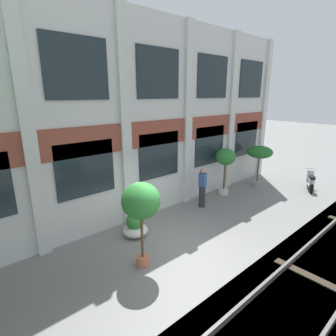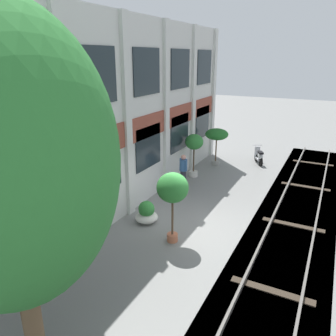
{
  "view_description": "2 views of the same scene",
  "coord_description": "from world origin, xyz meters",
  "px_view_note": "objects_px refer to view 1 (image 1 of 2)",
  "views": [
    {
      "loc": [
        -4.62,
        -4.86,
        4.46
      ],
      "look_at": [
        0.82,
        1.35,
        2.12
      ],
      "focal_mm": 28.0,
      "sensor_mm": 36.0,
      "label": 1
    },
    {
      "loc": [
        -9.42,
        -3.98,
        5.7
      ],
      "look_at": [
        -0.21,
        0.81,
        2.14
      ],
      "focal_mm": 35.0,
      "sensor_mm": 36.0,
      "label": 2
    }
  ],
  "objects_px": {
    "potted_plant_terracotta_small": "(260,153)",
    "potted_plant_low_pan": "(141,203)",
    "scooter_near_curb": "(311,182)",
    "potted_plant_tall_urn": "(225,160)",
    "resident_by_doorway": "(202,186)",
    "potted_plant_wide_bowl": "(135,226)"
  },
  "relations": [
    {
      "from": "potted_plant_terracotta_small",
      "to": "potted_plant_low_pan",
      "type": "relative_size",
      "value": 0.86
    },
    {
      "from": "scooter_near_curb",
      "to": "resident_by_doorway",
      "type": "height_order",
      "value": "resident_by_doorway"
    },
    {
      "from": "potted_plant_wide_bowl",
      "to": "potted_plant_low_pan",
      "type": "height_order",
      "value": "potted_plant_low_pan"
    },
    {
      "from": "potted_plant_low_pan",
      "to": "scooter_near_curb",
      "type": "relative_size",
      "value": 1.87
    },
    {
      "from": "potted_plant_terracotta_small",
      "to": "potted_plant_low_pan",
      "type": "height_order",
      "value": "potted_plant_low_pan"
    },
    {
      "from": "potted_plant_tall_urn",
      "to": "potted_plant_low_pan",
      "type": "xyz_separation_m",
      "value": [
        -5.89,
        -1.79,
        0.17
      ]
    },
    {
      "from": "potted_plant_terracotta_small",
      "to": "resident_by_doorway",
      "type": "xyz_separation_m",
      "value": [
        -4.13,
        0.06,
        -0.76
      ]
    },
    {
      "from": "potted_plant_low_pan",
      "to": "scooter_near_curb",
      "type": "distance_m",
      "value": 9.52
    },
    {
      "from": "potted_plant_low_pan",
      "to": "resident_by_doorway",
      "type": "bearing_deg",
      "value": 20.39
    },
    {
      "from": "potted_plant_terracotta_small",
      "to": "scooter_near_curb",
      "type": "height_order",
      "value": "potted_plant_terracotta_small"
    },
    {
      "from": "scooter_near_curb",
      "to": "potted_plant_wide_bowl",
      "type": "bearing_deg",
      "value": 138.21
    },
    {
      "from": "potted_plant_tall_urn",
      "to": "resident_by_doorway",
      "type": "xyz_separation_m",
      "value": [
        -1.81,
        -0.27,
        -0.76
      ]
    },
    {
      "from": "potted_plant_terracotta_small",
      "to": "potted_plant_wide_bowl",
      "type": "xyz_separation_m",
      "value": [
        -7.49,
        -0.05,
        -1.31
      ]
    },
    {
      "from": "scooter_near_curb",
      "to": "potted_plant_terracotta_small",
      "type": "bearing_deg",
      "value": 90.8
    },
    {
      "from": "potted_plant_tall_urn",
      "to": "scooter_near_curb",
      "type": "bearing_deg",
      "value": -34.86
    },
    {
      "from": "potted_plant_wide_bowl",
      "to": "scooter_near_curb",
      "type": "relative_size",
      "value": 0.65
    },
    {
      "from": "potted_plant_tall_urn",
      "to": "potted_plant_low_pan",
      "type": "bearing_deg",
      "value": -163.08
    },
    {
      "from": "potted_plant_tall_urn",
      "to": "potted_plant_terracotta_small",
      "type": "relative_size",
      "value": 1.07
    },
    {
      "from": "scooter_near_curb",
      "to": "resident_by_doorway",
      "type": "relative_size",
      "value": 0.77
    },
    {
      "from": "scooter_near_curb",
      "to": "potted_plant_tall_urn",
      "type": "bearing_deg",
      "value": 116.71
    },
    {
      "from": "potted_plant_tall_urn",
      "to": "resident_by_doorway",
      "type": "relative_size",
      "value": 1.31
    },
    {
      "from": "potted_plant_wide_bowl",
      "to": "potted_plant_low_pan",
      "type": "relative_size",
      "value": 0.35
    }
  ]
}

